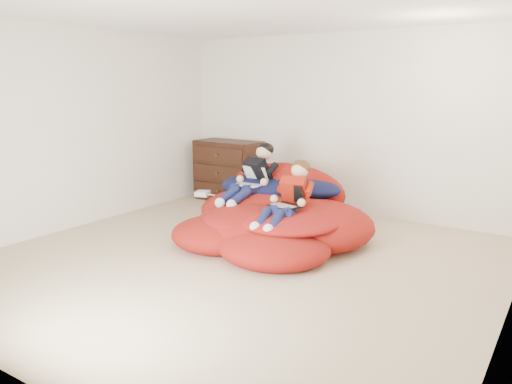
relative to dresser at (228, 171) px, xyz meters
The scene contains 9 objects.
room_shell 2.85m from the dresser, 51.57° to the right, with size 5.10×5.10×2.77m.
dresser is the anchor object (origin of this frame).
beanbag_pile 2.08m from the dresser, 38.57° to the right, with size 2.33×2.35×0.86m.
cream_pillow 1.27m from the dresser, 23.43° to the right, with size 0.49×0.31×0.31m, color silver.
older_boy 1.60m from the dresser, 41.91° to the right, with size 0.37×1.04×0.70m.
younger_boy 2.53m from the dresser, 38.22° to the right, with size 0.35×0.98×0.66m.
laptop_white 1.62m from the dresser, 43.23° to the right, with size 0.33×0.35×0.22m.
laptop_black 2.55m from the dresser, 39.01° to the right, with size 0.38×0.41×0.23m.
power_adapter 1.49m from the dresser, 66.79° to the right, with size 0.16×0.16×0.06m, color silver.
Camera 1 is at (2.84, -4.02, 1.79)m, focal length 35.00 mm.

